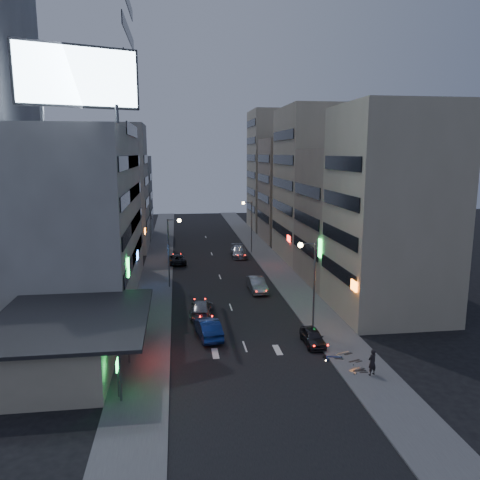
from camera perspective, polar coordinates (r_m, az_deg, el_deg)
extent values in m
plane|color=black|center=(35.45, 1.56, -15.41)|extent=(180.00, 180.00, 0.00)
cube|color=#4C4C4F|center=(63.43, -10.02, -3.72)|extent=(4.00, 120.00, 0.12)
cube|color=#4C4C4F|center=(64.72, 4.29, -3.30)|extent=(4.00, 120.00, 0.12)
cube|color=tan|center=(37.21, -21.27, -11.83)|extent=(8.00, 12.00, 3.60)
cube|color=black|center=(36.31, -19.93, -9.02)|extent=(11.00, 13.00, 0.25)
cube|color=black|center=(35.87, -13.35, -10.00)|extent=(0.12, 4.00, 0.90)
cube|color=#FF1E14|center=(35.87, -13.22, -10.00)|extent=(0.04, 3.70, 0.70)
cube|color=#AAAAA5|center=(53.19, -20.49, 2.84)|extent=(14.00, 24.00, 18.00)
cube|color=tan|center=(46.88, 17.90, 3.28)|extent=(10.00, 11.00, 20.00)
cube|color=gray|center=(57.81, 13.36, 2.79)|extent=(11.00, 12.00, 16.00)
cube|color=tan|center=(69.60, 9.25, 6.69)|extent=(10.00, 14.00, 22.00)
cube|color=#AAAAA5|center=(77.34, -15.43, 6.08)|extent=(11.00, 10.00, 20.00)
cube|color=gray|center=(90.46, -14.59, 5.12)|extent=(12.00, 10.00, 15.00)
cube|color=gray|center=(84.29, 6.57, 6.04)|extent=(11.00, 12.00, 18.00)
cube|color=tan|center=(97.84, 4.87, 8.45)|extent=(12.00, 12.00, 24.00)
cylinder|color=#595B60|center=(42.96, -22.97, 14.06)|extent=(0.30, 0.30, 1.50)
cylinder|color=#595B60|center=(41.86, -14.77, 14.64)|extent=(0.30, 0.30, 1.50)
cube|color=black|center=(42.63, -19.18, 18.33)|extent=(9.52, 3.75, 5.00)
cube|color=#BFE5FF|center=(42.42, -19.13, 18.38)|extent=(9.04, 3.34, 4.60)
cylinder|color=#595B60|center=(40.80, 9.03, -5.81)|extent=(0.16, 0.16, 8.00)
cylinder|color=#595B60|center=(39.69, 8.22, -0.45)|extent=(1.40, 0.10, 0.10)
sphere|color=#FFD88C|center=(39.55, 7.38, -0.61)|extent=(0.44, 0.44, 0.44)
cylinder|color=#595B60|center=(54.66, -8.70, -1.61)|extent=(0.16, 0.16, 8.00)
cylinder|color=#595B60|center=(53.98, -8.07, 2.46)|extent=(1.40, 0.10, 0.10)
sphere|color=#FFD88C|center=(53.99, -7.43, 2.37)|extent=(0.44, 0.44, 0.44)
cylinder|color=#595B60|center=(73.26, 1.42, 1.59)|extent=(0.16, 0.16, 8.00)
cylinder|color=#595B60|center=(72.65, 0.89, 4.62)|extent=(1.40, 0.10, 0.10)
sphere|color=#FFD88C|center=(72.57, 0.42, 4.54)|extent=(0.44, 0.44, 0.44)
imported|color=#27262B|center=(39.69, 8.85, -11.59)|extent=(1.55, 3.80, 1.29)
imported|color=#919598|center=(53.46, 2.08, -5.43)|extent=(1.86, 4.95, 1.61)
imported|color=black|center=(67.20, -7.70, -2.29)|extent=(2.70, 5.15, 1.38)
imported|color=#9EA1A6|center=(70.99, -0.14, -1.41)|extent=(2.44, 5.67, 1.63)
imported|color=navy|center=(40.67, -3.90, -10.68)|extent=(2.36, 5.11, 1.62)
imported|color=gray|center=(45.90, -4.75, -8.28)|extent=(2.64, 5.23, 1.46)
imported|color=black|center=(35.15, 15.81, -14.14)|extent=(0.82, 0.70, 1.91)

